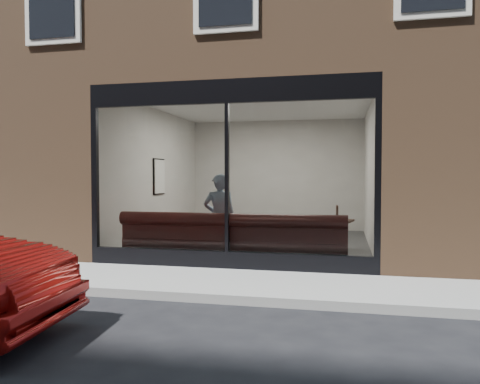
% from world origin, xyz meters
% --- Properties ---
extents(ground, '(120.00, 120.00, 0.00)m').
position_xyz_m(ground, '(0.00, 0.00, 0.00)').
color(ground, black).
rests_on(ground, ground).
extents(sidewalk_near, '(40.00, 2.00, 0.01)m').
position_xyz_m(sidewalk_near, '(0.00, 1.00, 0.01)').
color(sidewalk_near, gray).
rests_on(sidewalk_near, ground).
extents(kerb_near, '(40.00, 0.10, 0.12)m').
position_xyz_m(kerb_near, '(0.00, -0.05, 0.06)').
color(kerb_near, gray).
rests_on(kerb_near, ground).
extents(host_building_pier_left, '(2.50, 12.00, 3.20)m').
position_xyz_m(host_building_pier_left, '(-3.75, 8.00, 1.60)').
color(host_building_pier_left, brown).
rests_on(host_building_pier_left, ground).
extents(host_building_pier_right, '(2.50, 12.00, 3.20)m').
position_xyz_m(host_building_pier_right, '(3.75, 8.00, 1.60)').
color(host_building_pier_right, brown).
rests_on(host_building_pier_right, ground).
extents(host_building_backfill, '(5.00, 6.00, 3.20)m').
position_xyz_m(host_building_backfill, '(0.00, 11.00, 1.60)').
color(host_building_backfill, brown).
rests_on(host_building_backfill, ground).
extents(cafe_floor, '(6.00, 6.00, 0.00)m').
position_xyz_m(cafe_floor, '(0.00, 5.00, 0.02)').
color(cafe_floor, '#2D2D30').
rests_on(cafe_floor, ground).
extents(cafe_ceiling, '(6.00, 6.00, 0.00)m').
position_xyz_m(cafe_ceiling, '(0.00, 5.00, 3.19)').
color(cafe_ceiling, white).
rests_on(cafe_ceiling, host_building_upper).
extents(cafe_wall_back, '(5.00, 0.00, 5.00)m').
position_xyz_m(cafe_wall_back, '(0.00, 7.99, 1.60)').
color(cafe_wall_back, beige).
rests_on(cafe_wall_back, ground).
extents(cafe_wall_left, '(0.00, 6.00, 6.00)m').
position_xyz_m(cafe_wall_left, '(-2.49, 5.00, 1.60)').
color(cafe_wall_left, beige).
rests_on(cafe_wall_left, ground).
extents(cafe_wall_right, '(0.00, 6.00, 6.00)m').
position_xyz_m(cafe_wall_right, '(2.49, 5.00, 1.60)').
color(cafe_wall_right, beige).
rests_on(cafe_wall_right, ground).
extents(storefront_kick, '(5.00, 0.10, 0.30)m').
position_xyz_m(storefront_kick, '(0.00, 2.05, 0.15)').
color(storefront_kick, black).
rests_on(storefront_kick, ground).
extents(storefront_header, '(5.00, 0.10, 0.40)m').
position_xyz_m(storefront_header, '(0.00, 2.05, 3.00)').
color(storefront_header, black).
rests_on(storefront_header, host_building_upper).
extents(storefront_mullion, '(0.06, 0.10, 2.50)m').
position_xyz_m(storefront_mullion, '(0.00, 2.05, 1.55)').
color(storefront_mullion, black).
rests_on(storefront_mullion, storefront_kick).
extents(storefront_glass, '(4.80, 0.00, 4.80)m').
position_xyz_m(storefront_glass, '(0.00, 2.02, 1.55)').
color(storefront_glass, white).
rests_on(storefront_glass, storefront_kick).
extents(banquette, '(4.00, 0.55, 0.45)m').
position_xyz_m(banquette, '(0.00, 2.45, 0.23)').
color(banquette, '#3A1915').
rests_on(banquette, cafe_floor).
extents(person, '(0.68, 0.55, 1.62)m').
position_xyz_m(person, '(-0.29, 2.66, 0.81)').
color(person, '#8FA7C0').
rests_on(person, cafe_floor).
extents(cafe_table_left, '(0.81, 0.81, 0.04)m').
position_xyz_m(cafe_table_left, '(-1.32, 3.00, 0.74)').
color(cafe_table_left, '#321D13').
rests_on(cafe_table_left, cafe_floor).
extents(cafe_table_right, '(0.75, 0.75, 0.04)m').
position_xyz_m(cafe_table_right, '(1.76, 3.27, 0.74)').
color(cafe_table_right, '#321D13').
rests_on(cafe_table_right, cafe_floor).
extents(cafe_chair_right, '(0.41, 0.41, 0.04)m').
position_xyz_m(cafe_chair_right, '(1.60, 4.48, 0.24)').
color(cafe_chair_right, '#321D13').
rests_on(cafe_chair_right, cafe_floor).
extents(wall_poster, '(0.02, 0.61, 0.81)m').
position_xyz_m(wall_poster, '(-2.45, 5.07, 1.56)').
color(wall_poster, white).
rests_on(wall_poster, cafe_wall_left).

